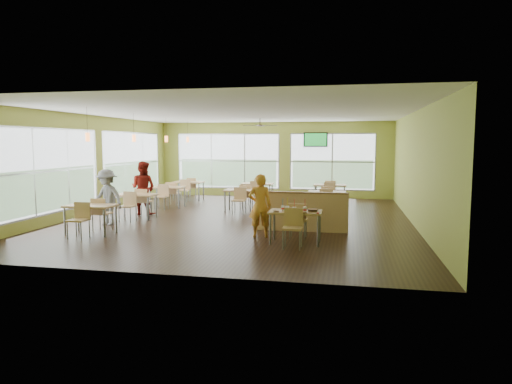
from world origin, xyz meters
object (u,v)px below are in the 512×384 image
at_px(man_plaid, 260,206).
at_px(half_wall_divider, 302,211).
at_px(main_table, 295,216).
at_px(food_basket, 313,210).

bearing_deg(man_plaid, half_wall_divider, -148.10).
height_order(main_table, food_basket, main_table).
xyz_separation_m(half_wall_divider, food_basket, (0.39, -1.47, 0.26)).
bearing_deg(man_plaid, food_basket, 144.81).
xyz_separation_m(main_table, man_plaid, (-0.93, 0.49, 0.15)).
distance_m(main_table, food_basket, 0.42).
bearing_deg(main_table, half_wall_divider, 90.00).
bearing_deg(main_table, food_basket, -3.20).
height_order(man_plaid, food_basket, man_plaid).
bearing_deg(half_wall_divider, main_table, -90.00).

